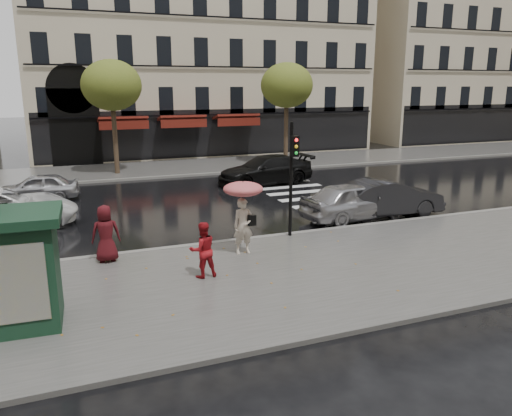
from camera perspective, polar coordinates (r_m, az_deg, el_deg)
name	(u,v)px	position (r m, az deg, el deg)	size (l,w,h in m)	color
ground	(262,274)	(14.24, 0.74, -7.59)	(160.00, 160.00, 0.00)	black
near_sidewalk	(269,279)	(13.79, 1.53, -8.06)	(90.00, 7.00, 0.12)	#474744
far_sidewalk	(149,169)	(32.09, -12.18, 4.33)	(90.00, 6.00, 0.12)	#474744
near_kerb	(229,242)	(16.88, -3.11, -3.88)	(90.00, 0.25, 0.14)	slate
far_kerb	(157,177)	(29.17, -11.20, 3.46)	(90.00, 0.25, 0.14)	slate
zebra_crossing	(301,192)	(25.04, 5.19, 1.82)	(3.60, 11.75, 0.01)	silver
bldg_far_corner	(193,8)	(44.11, -7.26, 21.73)	(26.00, 14.00, 22.90)	#B7A88C
bldg_far_right	(462,23)	(57.84, 22.45, 18.95)	(24.00, 14.00, 22.90)	#B7A88C
tree_far_left	(112,86)	(30.42, -16.18, 13.27)	(3.40, 3.40, 6.64)	#38281C
tree_far_right	(287,86)	(33.36, 3.53, 13.78)	(3.40, 3.40, 6.64)	#38281C
woman_umbrella	(243,205)	(15.18, -1.47, 0.33)	(1.21, 1.21, 2.33)	beige
woman_red	(203,250)	(13.57, -6.11, -4.77)	(0.75, 0.58, 1.54)	#A1131B
man_burgundy	(106,234)	(15.31, -16.80, -2.81)	(0.83, 0.54, 1.71)	#440D12
traffic_light	(292,168)	(16.85, 4.16, 4.54)	(0.26, 0.37, 3.91)	black
newsstand	(13,269)	(11.84, -26.01, -6.25)	(2.19, 1.87, 2.53)	#143421
car_silver	(354,201)	(20.11, 11.16, 0.82)	(1.79, 4.46, 1.52)	#A9A8AD
car_darkgrey	(387,198)	(20.98, 14.76, 1.15)	(1.60, 4.58, 1.51)	black
car_black	(265,170)	(26.94, 1.06, 4.37)	(2.14, 5.26, 1.53)	black
car_far_silver	(37,187)	(25.11, -23.74, 2.18)	(1.49, 3.70, 1.26)	#B8B8BD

